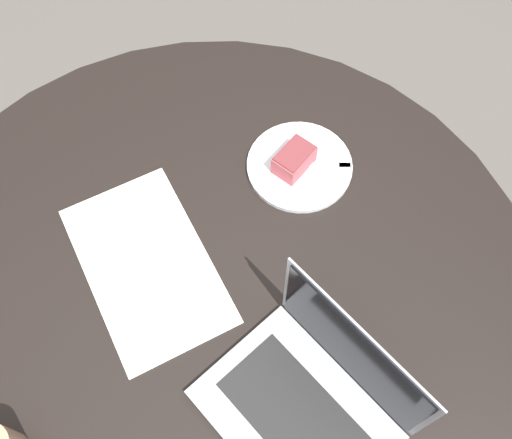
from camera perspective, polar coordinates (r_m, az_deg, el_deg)
ground_plane at (r=1.92m, az=-3.03°, el=-14.89°), size 12.00×12.00×0.00m
dining_table at (r=1.30m, az=-4.37°, el=-8.59°), size 1.39×1.39×0.72m
paper_document at (r=1.26m, az=-10.34°, el=-4.25°), size 0.42×0.26×0.00m
plate at (r=1.35m, az=4.16°, el=5.11°), size 0.24×0.24×0.01m
cake_slice at (r=1.32m, az=3.64°, el=5.72°), size 0.09×0.11×0.05m
fork at (r=1.35m, az=6.23°, el=5.15°), size 0.10×0.16×0.00m
laptop at (r=1.12m, az=5.08°, el=-16.64°), size 0.38×0.32×0.24m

